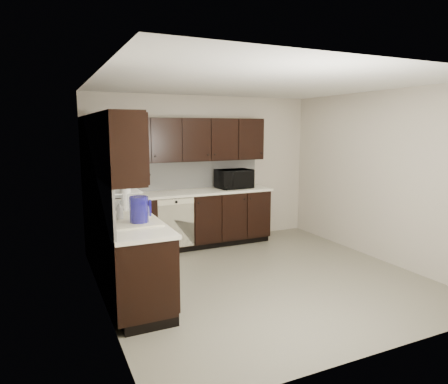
{
  "coord_description": "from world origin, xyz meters",
  "views": [
    {
      "loc": [
        -2.56,
        -4.37,
        1.96
      ],
      "look_at": [
        -0.26,
        0.6,
        1.08
      ],
      "focal_mm": 32.0,
      "sensor_mm": 36.0,
      "label": 1
    }
  ],
  "objects_px": {
    "sink": "(131,226)",
    "blue_pitcher": "(139,210)",
    "microwave": "(234,179)",
    "toaster_oven": "(101,190)",
    "storage_bin": "(119,200)"
  },
  "relations": [
    {
      "from": "storage_bin",
      "to": "blue_pitcher",
      "type": "relative_size",
      "value": 1.77
    },
    {
      "from": "sink",
      "to": "microwave",
      "type": "xyz_separation_m",
      "value": [
        2.12,
        1.71,
        0.22
      ]
    },
    {
      "from": "sink",
      "to": "blue_pitcher",
      "type": "xyz_separation_m",
      "value": [
        0.05,
        -0.18,
        0.21
      ]
    },
    {
      "from": "toaster_oven",
      "to": "storage_bin",
      "type": "height_order",
      "value": "toaster_oven"
    },
    {
      "from": "sink",
      "to": "toaster_oven",
      "type": "xyz_separation_m",
      "value": [
        -0.07,
        1.79,
        0.16
      ]
    },
    {
      "from": "blue_pitcher",
      "to": "sink",
      "type": "bearing_deg",
      "value": 127.66
    },
    {
      "from": "sink",
      "to": "storage_bin",
      "type": "height_order",
      "value": "sink"
    },
    {
      "from": "sink",
      "to": "blue_pitcher",
      "type": "bearing_deg",
      "value": -74.0
    },
    {
      "from": "blue_pitcher",
      "to": "storage_bin",
      "type": "bearing_deg",
      "value": 113.69
    },
    {
      "from": "sink",
      "to": "microwave",
      "type": "bearing_deg",
      "value": 38.84
    },
    {
      "from": "toaster_oven",
      "to": "blue_pitcher",
      "type": "distance_m",
      "value": 1.97
    },
    {
      "from": "microwave",
      "to": "blue_pitcher",
      "type": "bearing_deg",
      "value": -140.84
    },
    {
      "from": "sink",
      "to": "microwave",
      "type": "distance_m",
      "value": 2.73
    },
    {
      "from": "toaster_oven",
      "to": "storage_bin",
      "type": "distance_m",
      "value": 0.97
    },
    {
      "from": "microwave",
      "to": "sink",
      "type": "bearing_deg",
      "value": -144.35
    }
  ]
}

